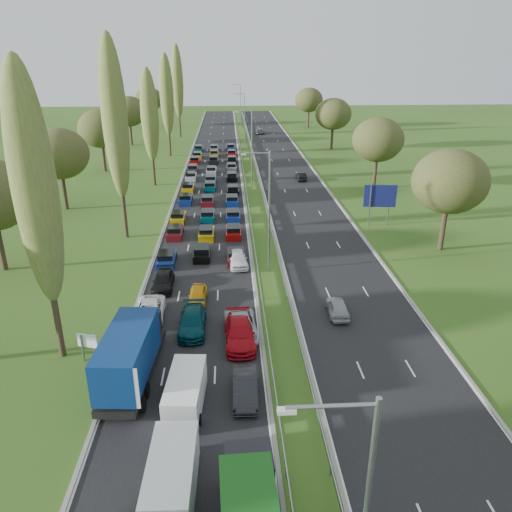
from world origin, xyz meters
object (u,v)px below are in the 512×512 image
object	(u,v)px
near_car_3	(163,281)
white_van_rear	(186,390)
white_van_front	(172,474)
direction_sign	(380,198)
info_sign	(88,344)
blue_lorry	(131,352)
near_car_2	(150,311)

from	to	relation	value
near_car_3	white_van_rear	distance (m)	17.10
white_van_front	direction_sign	size ratio (longest dim) A/B	1.09
white_van_front	white_van_rear	bearing A→B (deg)	90.00
info_sign	near_car_3	bearing A→B (deg)	71.61
blue_lorry	white_van_rear	xyz separation A→B (m)	(3.72, -2.80, -1.00)
near_car_2	direction_sign	distance (m)	34.07
white_van_rear	direction_sign	world-z (taller)	direction_sign
near_car_2	blue_lorry	bearing A→B (deg)	-92.34
near_car_2	blue_lorry	size ratio (longest dim) A/B	0.53
info_sign	white_van_front	bearing A→B (deg)	-59.33
direction_sign	near_car_2	bearing A→B (deg)	-138.34
white_van_rear	info_sign	distance (m)	8.88
near_car_3	white_van_front	xyz separation A→B (m)	(3.21, -23.47, 0.48)
white_van_rear	info_sign	xyz separation A→B (m)	(-7.21, 5.18, 0.29)
near_car_2	info_sign	distance (m)	6.79
info_sign	direction_sign	size ratio (longest dim) A/B	0.40
near_car_2	blue_lorry	world-z (taller)	blue_lorry
near_car_2	white_van_front	size ratio (longest dim) A/B	0.89
near_car_2	blue_lorry	distance (m)	8.31
near_car_3	info_sign	distance (m)	12.21
near_car_3	direction_sign	world-z (taller)	direction_sign
white_van_rear	direction_sign	xyz separation A→B (m)	(21.59, 33.57, 2.49)
info_sign	near_car_2	bearing A→B (deg)	59.40
blue_lorry	white_van_rear	distance (m)	4.76
white_van_rear	direction_sign	size ratio (longest dim) A/B	1.01
direction_sign	info_sign	bearing A→B (deg)	-135.42
white_van_front	blue_lorry	bearing A→B (deg)	111.83
blue_lorry	info_sign	distance (m)	4.28
near_car_2	white_van_rear	size ratio (longest dim) A/B	0.96
near_car_3	blue_lorry	size ratio (longest dim) A/B	0.49
info_sign	direction_sign	bearing A→B (deg)	44.58
direction_sign	white_van_front	bearing A→B (deg)	-118.36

